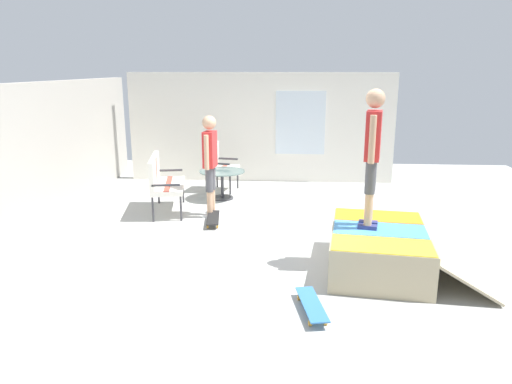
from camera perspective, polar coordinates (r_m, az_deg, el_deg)
ground_plane at (r=7.50m, az=2.52°, el=-5.59°), size 12.00×12.00×0.10m
back_wall_cinderblock at (r=8.30m, az=-26.24°, el=3.54°), size 9.00×0.20×2.32m
house_facade at (r=10.94m, az=0.61°, el=7.72°), size 0.23×6.00×2.45m
skate_ramp at (r=6.39m, az=14.70°, el=-6.63°), size 1.93×2.11×0.55m
patio_bench at (r=8.71m, az=-11.21°, el=1.57°), size 1.33×0.77×1.02m
patio_chair_near_house at (r=10.11m, az=-4.56°, el=3.58°), size 0.71×0.65×1.02m
patio_table at (r=9.48m, az=-4.07°, el=1.57°), size 0.90×0.90×0.57m
person_watching at (r=8.23m, az=-5.52°, el=4.05°), size 0.48×0.27×1.77m
person_skater at (r=6.11m, az=13.76°, el=5.14°), size 0.47×0.29×1.75m
skateboard_by_bench at (r=8.09m, az=-5.16°, el=-3.11°), size 0.82×0.30×0.10m
skateboard_spare at (r=5.27m, az=6.68°, el=-13.22°), size 0.82×0.34×0.10m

